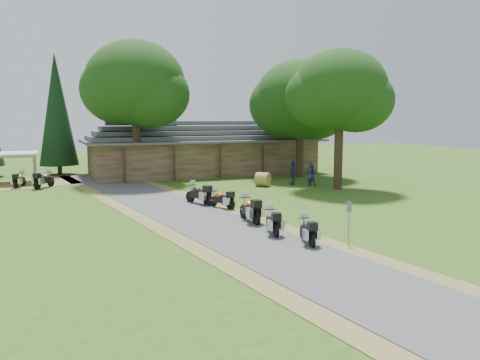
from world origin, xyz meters
name	(u,v)px	position (x,y,z in m)	size (l,w,h in m)	color
ground	(250,240)	(0.00, 0.00, 0.00)	(120.00, 120.00, 0.00)	#2C5217
driveway	(207,222)	(-0.50, 4.00, 0.00)	(46.00, 46.00, 0.00)	#4D4C4F
lodge	(203,147)	(6.00, 24.00, 2.45)	(21.40, 9.40, 4.90)	brown
carport	(0,168)	(-10.96, 23.21, 1.21)	(5.58, 3.72, 2.42)	white
motorcycle_row_a	(307,229)	(1.98, -1.34, 0.58)	(1.70, 0.56, 1.17)	navy
motorcycle_row_b	(272,220)	(1.38, 0.64, 0.61)	(1.79, 0.58, 1.23)	#95979C
motorcycle_row_c	(250,208)	(1.44, 3.22, 0.69)	(2.03, 0.66, 1.39)	orange
motorcycle_row_d	(221,198)	(1.42, 7.09, 0.57)	(1.68, 0.55, 1.15)	#D94719
motorcycle_row_e	(199,193)	(0.63, 8.84, 0.67)	(1.96, 0.64, 1.34)	black
motorcycle_carport_a	(20,179)	(-9.49, 20.65, 0.60)	(1.75, 0.57, 1.20)	#DCC304
motorcycle_carport_b	(44,179)	(-7.82, 19.51, 0.66)	(1.94, 0.63, 1.32)	slate
person_a	(309,172)	(10.64, 12.75, 1.06)	(0.60, 0.43, 2.11)	#293551
person_b	(311,174)	(10.86, 12.86, 0.93)	(0.53, 0.38, 1.85)	#293551
person_c	(293,170)	(9.91, 13.97, 1.10)	(0.63, 0.45, 2.21)	#293551
hay_bale	(263,179)	(7.36, 14.00, 0.53)	(1.06, 1.06, 0.97)	olive
sign_post	(349,223)	(3.33, -2.27, 0.91)	(0.33, 0.05, 1.81)	gray
oak_lodge_left	(136,102)	(-0.78, 20.46, 6.35)	(7.85, 7.85, 12.70)	#19350F
oak_lodge_right	(300,115)	(12.77, 17.89, 5.39)	(7.95, 7.95, 10.78)	#19350F
oak_driveway	(340,109)	(11.74, 10.64, 5.75)	(6.61, 6.61, 11.51)	#19350F
cedar_near	(57,114)	(-6.45, 27.77, 5.45)	(3.37, 3.37, 10.90)	black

